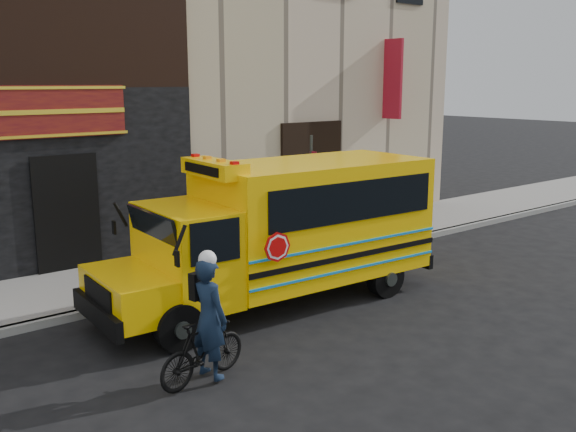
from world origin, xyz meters
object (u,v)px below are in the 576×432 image
(sign_pole, at_px, (311,191))
(cyclist, at_px, (209,321))
(bicycle, at_px, (203,350))
(school_bus, at_px, (287,227))

(sign_pole, relative_size, cyclist, 1.68)
(sign_pole, distance_m, bicycle, 7.05)
(school_bus, relative_size, sign_pole, 2.32)
(bicycle, bearing_deg, cyclist, -110.25)
(bicycle, relative_size, cyclist, 0.87)
(school_bus, bearing_deg, cyclist, -146.59)
(bicycle, distance_m, cyclist, 0.44)
(sign_pole, xyz_separation_m, bicycle, (-5.59, -4.13, -1.20))
(school_bus, distance_m, sign_pole, 3.28)
(sign_pole, xyz_separation_m, cyclist, (-5.48, -4.14, -0.77))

